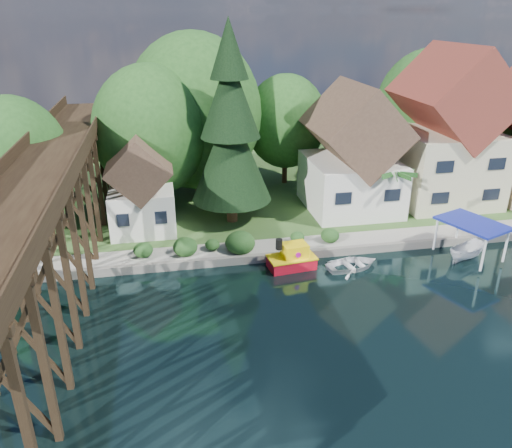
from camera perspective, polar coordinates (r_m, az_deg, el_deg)
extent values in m
plane|color=black|center=(30.46, 8.53, -10.75)|extent=(140.00, 140.00, 0.00)
cube|color=#305120|center=(60.71, -1.78, 7.34)|extent=(140.00, 52.00, 0.50)
cube|color=slate|center=(38.06, 10.44, -3.01)|extent=(60.00, 0.40, 0.62)
cube|color=gray|center=(39.77, 12.51, -1.65)|extent=(50.00, 2.60, 0.06)
cube|color=black|center=(25.21, -25.51, -10.11)|extent=(4.00, 0.36, 8.00)
cube|color=black|center=(27.87, -24.04, -6.56)|extent=(4.00, 0.36, 8.00)
cube|color=black|center=(30.64, -22.86, -3.63)|extent=(4.00, 0.36, 8.00)
cube|color=black|center=(33.48, -21.87, -1.19)|extent=(4.00, 0.36, 8.00)
cube|color=black|center=(36.38, -21.05, 0.86)|extent=(4.00, 0.36, 8.00)
cube|color=black|center=(39.33, -20.34, 2.61)|extent=(4.00, 0.36, 8.00)
cube|color=black|center=(42.32, -19.73, 4.11)|extent=(4.00, 0.36, 8.00)
cube|color=black|center=(45.33, -19.21, 5.41)|extent=(4.00, 0.36, 8.00)
cube|color=black|center=(48.37, -18.74, 6.55)|extent=(4.00, 0.36, 8.00)
cube|color=black|center=(51.43, -18.33, 7.55)|extent=(4.00, 0.36, 8.00)
cube|color=black|center=(32.19, -26.11, 4.88)|extent=(0.35, 44.00, 0.35)
cube|color=black|center=(31.42, -19.96, 5.47)|extent=(0.35, 44.00, 0.35)
cube|color=black|center=(31.68, -23.16, 5.70)|extent=(4.00, 44.00, 0.30)
cube|color=black|center=(32.04, -26.80, 6.28)|extent=(0.12, 44.00, 0.80)
cube|color=black|center=(31.15, -19.71, 7.00)|extent=(0.12, 44.00, 0.80)
cube|color=silver|center=(45.07, 10.71, 4.55)|extent=(7.50, 8.00, 4.50)
cube|color=#4F362A|center=(43.77, 11.19, 10.69)|extent=(7.64, 8.64, 7.64)
cube|color=black|center=(40.72, 9.96, 2.89)|extent=(1.35, 0.08, 1.00)
cube|color=black|center=(42.33, 15.31, 3.20)|extent=(1.35, 0.08, 1.00)
cube|color=beige|center=(49.12, 20.50, 6.25)|extent=(8.50, 8.50, 6.50)
cube|color=maroon|center=(47.82, 21.58, 13.47)|extent=(8.65, 9.18, 8.65)
cube|color=black|center=(44.32, 20.63, 4.92)|extent=(1.53, 0.08, 1.00)
cube|color=black|center=(46.93, 25.65, 5.08)|extent=(1.53, 0.08, 1.00)
cube|color=silver|center=(40.95, -12.79, 1.69)|extent=(5.00, 5.00, 3.50)
cube|color=#4F362A|center=(39.82, -13.24, 6.45)|extent=(5.09, 5.40, 5.09)
cube|color=black|center=(38.63, -14.95, 0.42)|extent=(0.90, 0.08, 1.00)
cube|color=black|center=(38.48, -10.80, 0.72)|extent=(0.90, 0.08, 1.00)
cylinder|color=#382314|center=(44.99, -11.46, 4.45)|extent=(0.50, 0.50, 4.50)
ellipsoid|color=#204C1B|center=(43.72, -11.96, 10.35)|extent=(4.40, 4.40, 5.06)
cylinder|color=#382314|center=(48.81, -6.78, 6.52)|extent=(0.50, 0.50, 4.95)
ellipsoid|color=#204C1B|center=(47.59, -7.08, 12.55)|extent=(5.00, 5.00, 5.75)
cylinder|color=#382314|center=(51.23, 3.31, 6.93)|extent=(0.50, 0.50, 4.05)
ellipsoid|color=#204C1B|center=(50.20, 3.42, 11.61)|extent=(4.00, 4.00, 4.60)
cylinder|color=#382314|center=(56.60, 18.36, 7.60)|extent=(0.50, 0.50, 4.50)
ellipsoid|color=#204C1B|center=(55.60, 18.99, 12.31)|extent=(4.60, 4.60, 5.29)
cylinder|color=#382314|center=(57.85, 27.18, 6.06)|extent=(0.50, 0.50, 3.60)
cylinder|color=#382314|center=(42.72, -24.92, 1.34)|extent=(0.50, 0.50, 4.05)
ellipsoid|color=#204C1B|center=(41.47, -25.91, 6.82)|extent=(4.00, 4.00, 4.60)
ellipsoid|color=#1C4318|center=(36.43, -8.10, -2.41)|extent=(1.98, 1.98, 1.53)
ellipsoid|color=#1C4318|center=(36.89, -5.01, -2.22)|extent=(1.54, 1.54, 1.19)
ellipsoid|color=#1C4318|center=(36.54, -1.82, -1.94)|extent=(2.20, 2.20, 1.70)
ellipsoid|color=#1C4318|center=(36.69, -12.79, -2.74)|extent=(1.76, 1.76, 1.36)
ellipsoid|color=#1C4318|center=(38.06, 4.75, -1.37)|extent=(1.54, 1.54, 1.19)
ellipsoid|color=#1C4318|center=(38.46, 8.47, -1.14)|extent=(1.76, 1.76, 1.36)
cylinder|color=#382314|center=(41.72, -2.77, 2.27)|extent=(0.89, 0.89, 2.97)
cone|color=black|center=(40.34, -2.89, 8.18)|extent=(6.52, 6.52, 7.91)
cone|color=black|center=(39.42, -3.02, 14.44)|extent=(4.75, 4.75, 6.43)
cone|color=black|center=(39.04, -3.13, 19.46)|extent=(2.97, 2.97, 4.45)
cylinder|color=#382314|center=(42.82, 15.36, 2.80)|extent=(0.41, 0.41, 4.07)
ellipsoid|color=#17461B|center=(42.13, 15.68, 5.62)|extent=(3.76, 3.76, 0.93)
cube|color=red|center=(35.61, 4.07, -4.46)|extent=(3.42, 2.10, 0.86)
cube|color=yellow|center=(35.40, 4.10, -3.79)|extent=(3.54, 2.22, 0.11)
cube|color=yellow|center=(35.27, 4.44, -3.09)|extent=(1.87, 1.49, 1.08)
cylinder|color=black|center=(34.57, 2.65, -2.31)|extent=(0.47, 0.47, 0.76)
cylinder|color=#B60E8B|center=(34.72, 4.85, -3.55)|extent=(0.40, 0.13, 0.39)
cylinder|color=#B60E8B|center=(35.83, 4.05, -2.63)|extent=(0.40, 0.13, 0.39)
cylinder|color=#B60E8B|center=(35.58, 5.74, -2.89)|extent=(0.13, 0.40, 0.39)
imported|color=white|center=(36.10, 11.00, -4.42)|extent=(4.31, 3.42, 0.80)
imported|color=white|center=(39.77, 23.07, -2.76)|extent=(3.95, 2.65, 1.43)
cube|color=navy|center=(38.95, 23.55, 0.09)|extent=(4.60, 5.41, 0.17)
cylinder|color=white|center=(39.51, 26.67, -2.21)|extent=(0.17, 0.17, 2.57)
cylinder|color=white|center=(41.44, 22.10, -0.25)|extent=(0.17, 0.17, 2.57)
cylinder|color=white|center=(37.46, 24.55, -3.16)|extent=(0.17, 0.17, 2.57)
cylinder|color=white|center=(39.49, 19.85, -1.05)|extent=(0.17, 0.17, 2.57)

